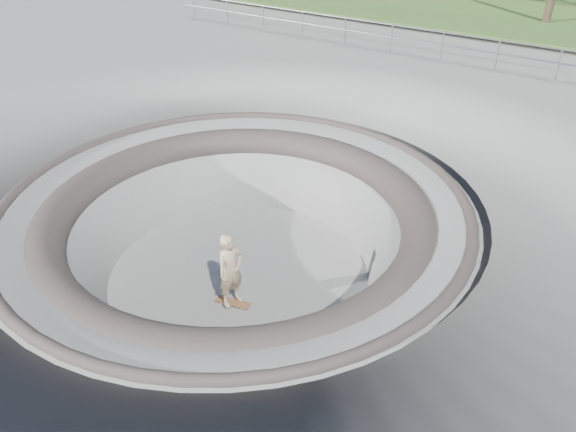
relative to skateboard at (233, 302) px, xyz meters
The scene contains 5 objects.
ground 2.19m from the skateboard, 121.19° to the left, with size 180.00×180.00×0.00m, color gray.
skate_bowl 1.18m from the skateboard, 121.19° to the left, with size 14.00×14.00×4.10m.
safety_railing 13.27m from the skateboard, 92.70° to the left, with size 25.00×0.06×1.03m.
skateboard is the anchor object (origin of this frame).
skater 0.87m from the skateboard, 116.57° to the left, with size 0.63×0.41×1.71m, color #D2B187.
Camera 1 is at (6.83, -8.07, 6.21)m, focal length 35.00 mm.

